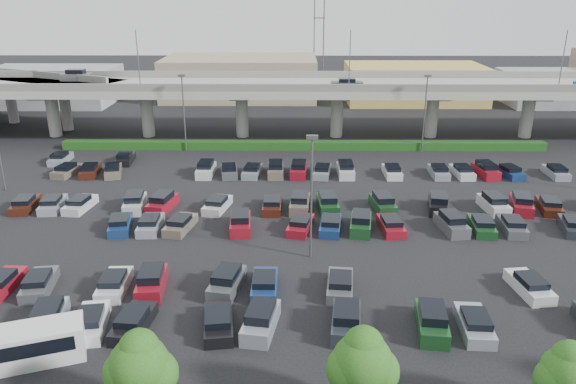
{
  "coord_description": "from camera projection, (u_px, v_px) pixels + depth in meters",
  "views": [
    {
      "loc": [
        -1.47,
        -49.6,
        20.8
      ],
      "look_at": [
        -1.94,
        2.16,
        2.0
      ],
      "focal_mm": 35.0,
      "sensor_mm": 36.0,
      "label": 1
    }
  ],
  "objects": [
    {
      "name": "parked_cars",
      "position": [
        303.0,
        225.0,
        50.87
      ],
      "size": [
        62.98,
        41.58,
        1.67
      ],
      "color": "#18441F",
      "rests_on": "ground"
    },
    {
      "name": "comm_tower",
      "position": [
        319.0,
        15.0,
        117.89
      ],
      "size": [
        2.4,
        2.4,
        30.0
      ],
      "color": "#55545A",
      "rests_on": "ground"
    },
    {
      "name": "distant_buildings",
      "position": [
        363.0,
        81.0,
        110.42
      ],
      "size": [
        138.0,
        24.0,
        9.0
      ],
      "color": "gray",
      "rests_on": "ground"
    },
    {
      "name": "ground",
      "position": [
        308.0,
        219.0,
        53.71
      ],
      "size": [
        280.0,
        280.0,
        0.0
      ],
      "primitive_type": "plane",
      "color": "black"
    },
    {
      "name": "hedge",
      "position": [
        304.0,
        145.0,
        77.01
      ],
      "size": [
        66.0,
        1.6,
        1.1
      ],
      "primitive_type": "cube",
      "color": "#163C11",
      "rests_on": "ground"
    },
    {
      "name": "tree_row",
      "position": [
        336.0,
        362.0,
        27.57
      ],
      "size": [
        65.07,
        3.66,
        5.94
      ],
      "color": "#332316",
      "rests_on": "ground"
    },
    {
      "name": "shuttle_bus",
      "position": [
        23.0,
        345.0,
        32.75
      ],
      "size": [
        7.3,
        4.56,
        2.22
      ],
      "color": "silver",
      "rests_on": "ground"
    },
    {
      "name": "overpass",
      "position": [
        301.0,
        90.0,
        81.4
      ],
      "size": [
        150.0,
        13.0,
        15.8
      ],
      "color": "#989890",
      "rests_on": "ground"
    },
    {
      "name": "light_poles",
      "position": [
        265.0,
        151.0,
        53.49
      ],
      "size": [
        66.9,
        48.38,
        10.3
      ],
      "color": "#55545A",
      "rests_on": "ground"
    }
  ]
}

